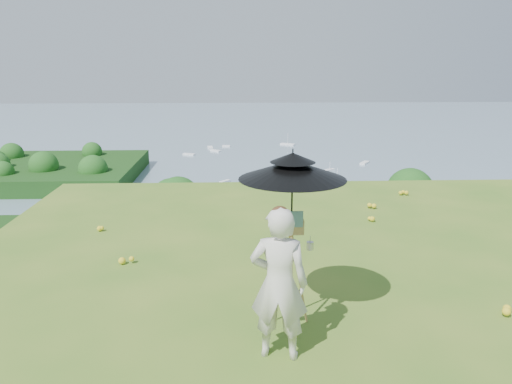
{
  "coord_description": "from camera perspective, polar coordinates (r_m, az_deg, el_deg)",
  "views": [
    {
      "loc": [
        -2.41,
        -6.07,
        3.15
      ],
      "look_at": [
        -2.08,
        1.8,
        1.08
      ],
      "focal_mm": 35.0,
      "sensor_mm": 36.0,
      "label": 1
    }
  ],
  "objects": [
    {
      "name": "field_easel",
      "position": [
        5.99,
        3.97,
        -8.94
      ],
      "size": [
        0.58,
        0.58,
        1.5
      ],
      "primitive_type": null,
      "rotation": [
        0.0,
        0.0,
        0.02
      ],
      "color": "#A58745",
      "rests_on": "ground"
    },
    {
      "name": "shoreline_tier",
      "position": [
        90.06,
        -0.62,
        -11.05
      ],
      "size": [
        170.0,
        28.0,
        8.0
      ],
      "primitive_type": "cube",
      "color": "#746A5D",
      "rests_on": "bay_water"
    },
    {
      "name": "painter",
      "position": [
        5.4,
        2.64,
        -10.43
      ],
      "size": [
        0.69,
        0.52,
        1.72
      ],
      "primitive_type": "imported",
      "rotation": [
        0.0,
        0.0,
        2.95
      ],
      "color": "beige",
      "rests_on": "ground"
    },
    {
      "name": "harbor_town",
      "position": [
        87.43,
        -0.63,
        -7.21
      ],
      "size": [
        110.0,
        22.0,
        5.0
      ],
      "primitive_type": null,
      "color": "silver",
      "rests_on": "shoreline_tier"
    },
    {
      "name": "ground",
      "position": [
        7.25,
        17.68,
        -11.8
      ],
      "size": [
        14.0,
        14.0,
        0.0
      ],
      "primitive_type": "plane",
      "color": "#437521",
      "rests_on": "ground"
    },
    {
      "name": "slope_trees",
      "position": [
        44.97,
        0.91,
        -9.09
      ],
      "size": [
        110.0,
        50.0,
        6.0
      ],
      "primitive_type": null,
      "color": "#194D17",
      "rests_on": "forest_slope"
    },
    {
      "name": "sun_umbrella",
      "position": [
        5.7,
        4.15,
        0.15
      ],
      "size": [
        1.44,
        1.44,
        0.97
      ],
      "primitive_type": null,
      "rotation": [
        0.0,
        0.0,
        -0.19
      ],
      "color": "black",
      "rests_on": "field_easel"
    },
    {
      "name": "moored_boats",
      "position": [
        171.37,
        -5.7,
        2.24
      ],
      "size": [
        140.0,
        140.0,
        0.7
      ],
      "primitive_type": null,
      "color": "white",
      "rests_on": "bay_water"
    },
    {
      "name": "painter_cap",
      "position": [
        5.11,
        2.75,
        -2.2
      ],
      "size": [
        0.2,
        0.24,
        0.1
      ],
      "primitive_type": null,
      "rotation": [
        0.0,
        0.0,
        -0.02
      ],
      "color": "#D17378",
      "rests_on": "painter"
    },
    {
      "name": "bay_water",
      "position": [
        248.87,
        -1.81,
        6.12
      ],
      "size": [
        700.0,
        700.0,
        0.0
      ],
      "primitive_type": "plane",
      "color": "#7088A0",
      "rests_on": "ground"
    },
    {
      "name": "wildflowers",
      "position": [
        7.44,
        17.06,
        -10.55
      ],
      "size": [
        10.0,
        10.5,
        0.12
      ],
      "primitive_type": null,
      "color": "yellow",
      "rests_on": "ground"
    },
    {
      "name": "peninsula",
      "position": [
        179.58,
        -26.21,
        2.88
      ],
      "size": [
        90.0,
        60.0,
        12.0
      ],
      "primitive_type": null,
      "color": "#18380F",
      "rests_on": "bay_water"
    }
  ]
}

